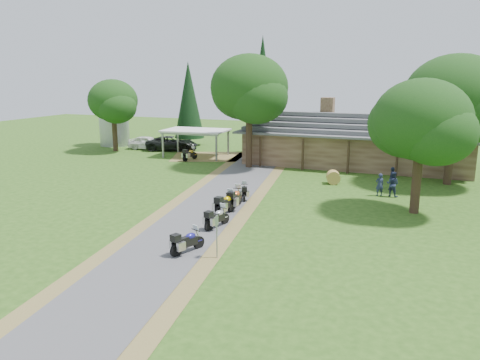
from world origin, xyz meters
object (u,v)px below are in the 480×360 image
at_px(carport, 196,143).
at_px(car_dark_suv, 172,140).
at_px(motorcycle_row_d, 235,197).
at_px(motorcycle_row_c, 226,203).
at_px(motorcycle_row_b, 217,217).
at_px(motorcycle_row_e, 244,191).
at_px(silo, 114,116).
at_px(car_white_sedan, 148,141).
at_px(lodge, 356,139).
at_px(hay_bale, 333,177).
at_px(motorcycle_carport_a, 190,154).
at_px(motorcycle_row_a, 187,240).

height_order(carport, car_dark_suv, carport).
bearing_deg(motorcycle_row_d, motorcycle_row_c, 172.80).
relative_size(motorcycle_row_b, motorcycle_row_e, 1.10).
xyz_separation_m(motorcycle_row_b, motorcycle_row_d, (-0.48, 3.91, 0.09)).
distance_m(carport, motorcycle_row_c, 21.02).
relative_size(silo, car_white_sedan, 1.21).
bearing_deg(car_dark_suv, lodge, -111.29).
relative_size(silo, hay_bale, 6.74).
bearing_deg(motorcycle_row_b, motorcycle_carport_a, 45.34).
bearing_deg(lodge, car_dark_suv, 177.24).
height_order(car_white_sedan, motorcycle_carport_a, car_white_sedan).
height_order(motorcycle_row_d, motorcycle_row_e, motorcycle_row_d).
height_order(carport, hay_bale, carport).
height_order(motorcycle_row_a, hay_bale, motorcycle_row_a).
distance_m(motorcycle_row_b, motorcycle_carport_a, 21.26).
relative_size(silo, motorcycle_row_a, 3.85).
bearing_deg(car_white_sedan, carport, -109.10).
relative_size(motorcycle_row_d, hay_bale, 2.03).
bearing_deg(motorcycle_row_e, motorcycle_row_c, 161.42).
relative_size(motorcycle_row_d, motorcycle_carport_a, 1.09).
bearing_deg(carport, car_white_sedan, 159.85).
xyz_separation_m(lodge, car_dark_suv, (-20.36, 0.98, -1.26)).
distance_m(lodge, motorcycle_row_c, 20.19).
xyz_separation_m(silo, motorcycle_row_b, (24.12, -23.92, -2.90)).
bearing_deg(hay_bale, motorcycle_carport_a, 161.54).
distance_m(motorcycle_row_d, hay_bale, 10.28).
relative_size(lodge, car_white_sedan, 3.67).
bearing_deg(motorcycle_row_c, motorcycle_row_e, 9.52).
xyz_separation_m(lodge, motorcycle_row_e, (-5.33, -15.73, -1.87)).
bearing_deg(motorcycle_row_d, motorcycle_carport_a, 32.83).
xyz_separation_m(lodge, car_white_sedan, (-23.23, 0.54, -1.48)).
distance_m(silo, motorcycle_row_c, 31.92).
relative_size(car_white_sedan, motorcycle_row_e, 3.45).
distance_m(lodge, motorcycle_carport_a, 16.19).
xyz_separation_m(motorcycle_row_a, motorcycle_row_c, (-0.77, 6.53, 0.09)).
distance_m(carport, hay_bale, 17.31).
bearing_deg(car_dark_suv, motorcycle_row_a, -167.85).
bearing_deg(hay_bale, motorcycle_row_c, -113.98).
bearing_deg(car_dark_suv, motorcycle_row_d, -159.80).
bearing_deg(motorcycle_row_b, lodge, 2.29).
height_order(car_dark_suv, motorcycle_row_b, car_dark_suv).
xyz_separation_m(carport, motorcycle_carport_a, (0.46, -2.34, -0.73)).
bearing_deg(motorcycle_row_c, car_white_sedan, 48.81).
height_order(car_white_sedan, motorcycle_row_a, car_white_sedan).
bearing_deg(motorcycle_row_a, motorcycle_carport_a, 48.22).
bearing_deg(motorcycle_row_a, lodge, 11.72).
height_order(silo, motorcycle_row_c, silo).
height_order(carport, motorcycle_row_b, carport).
relative_size(motorcycle_row_d, motorcycle_row_e, 1.26).
bearing_deg(car_white_sedan, lodge, -94.40).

